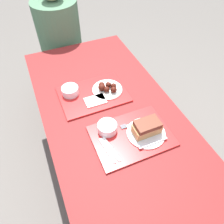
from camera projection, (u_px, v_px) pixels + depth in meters
The scene contains 14 objects.
ground_plane at pixel (114, 174), 1.85m from camera, with size 12.00×12.00×0.00m, color #605B56.
picnic_table at pixel (115, 129), 1.38m from camera, with size 0.81×1.80×0.73m.
picnic_bench_far at pixel (71, 63), 2.25m from camera, with size 0.77×0.28×0.47m.
tray_near at pixel (132, 136), 1.22m from camera, with size 0.43×0.32×0.01m.
tray_far at pixel (93, 94), 1.45m from camera, with size 0.43×0.32×0.01m.
bowl_coleslaw_near at pixel (107, 127), 1.22m from camera, with size 0.11×0.11×0.05m.
brisket_sandwich_plate at pixel (147, 129), 1.20m from camera, with size 0.22×0.22×0.10m.
plastic_fork_near at pixel (107, 150), 1.15m from camera, with size 0.03×0.17×0.00m.
plastic_knife_near at pixel (111, 149), 1.16m from camera, with size 0.04×0.17×0.00m.
condiment_packet at pixel (124, 127), 1.26m from camera, with size 0.04×0.03×0.01m.
bowl_coleslaw_far at pixel (70, 90), 1.42m from camera, with size 0.11×0.11×0.05m.
wings_plate_far at pixel (107, 88), 1.45m from camera, with size 0.20×0.20×0.06m.
napkin_far at pixel (95, 101), 1.39m from camera, with size 0.13×0.09×0.01m.
person_seated_across at pixel (59, 30), 1.95m from camera, with size 0.38×0.38×0.73m.
Camera 1 is at (-0.34, -0.76, 1.74)m, focal length 35.00 mm.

